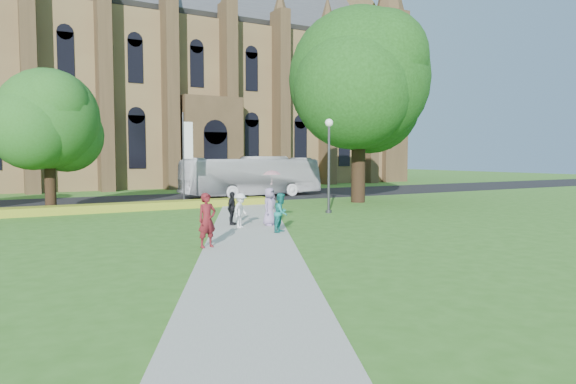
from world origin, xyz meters
TOP-DOWN VIEW (x-y plane):
  - ground at (0.00, 0.00)m, footprint 160.00×160.00m
  - road at (0.00, 20.00)m, footprint 160.00×10.00m
  - footpath at (0.00, 1.00)m, footprint 15.58×28.54m
  - flower_hedge at (-2.00, 13.20)m, footprint 18.00×1.40m
  - cathedral at (10.00, 39.73)m, footprint 52.60×18.25m
  - streetlamp at (7.50, 6.50)m, footprint 0.44×0.44m
  - large_tree at (13.00, 11.00)m, footprint 9.60×9.60m
  - street_tree_1 at (-6.00, 14.50)m, footprint 5.60×5.60m
  - banner_pole_0 at (2.11, 15.20)m, footprint 0.70×0.10m
  - tour_coach at (8.75, 19.04)m, footprint 11.31×2.77m
  - pedestrian_0 at (-2.40, -0.68)m, footprint 0.76×0.57m
  - pedestrian_1 at (1.52, 1.15)m, footprint 1.00×0.97m
  - pedestrian_2 at (0.62, 3.21)m, footprint 1.12×1.06m
  - pedestrian_3 at (0.64, 4.22)m, footprint 0.88×0.90m
  - pedestrian_4 at (2.08, 3.28)m, footprint 0.99×0.90m
  - parasol at (2.26, 3.38)m, footprint 1.06×1.06m

SIDE VIEW (x-z plane):
  - ground at x=0.00m, z-range 0.00..0.00m
  - road at x=0.00m, z-range 0.00..0.02m
  - footpath at x=0.00m, z-range 0.00..0.04m
  - flower_hedge at x=-2.00m, z-range 0.00..0.45m
  - pedestrian_2 at x=0.62m, z-range 0.04..1.56m
  - pedestrian_3 at x=0.64m, z-range 0.04..1.56m
  - pedestrian_1 at x=1.52m, z-range 0.04..1.66m
  - pedestrian_4 at x=2.08m, z-range 0.04..1.74m
  - pedestrian_0 at x=-2.40m, z-range 0.04..1.92m
  - tour_coach at x=8.75m, z-range 0.02..3.16m
  - parasol at x=2.26m, z-range 1.74..2.44m
  - streetlamp at x=7.50m, z-range 0.68..5.92m
  - banner_pole_0 at x=2.11m, z-range 0.39..6.39m
  - street_tree_1 at x=-6.00m, z-range 1.20..9.25m
  - large_tree at x=13.00m, z-range 1.77..14.97m
  - cathedral at x=10.00m, z-range -1.02..26.98m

